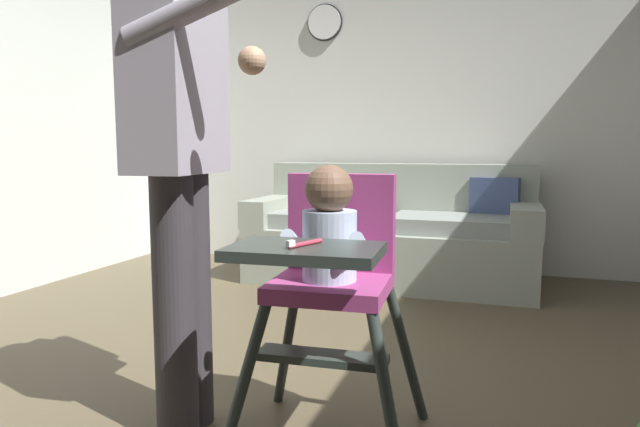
{
  "coord_description": "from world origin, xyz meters",
  "views": [
    {
      "loc": [
        0.96,
        -2.06,
        0.98
      ],
      "look_at": [
        0.39,
        -0.35,
        0.77
      ],
      "focal_mm": 31.37,
      "sensor_mm": 36.0,
      "label": 1
    }
  ],
  "objects": [
    {
      "name": "ground",
      "position": [
        0.0,
        0.0,
        -0.05
      ],
      "size": [
        5.95,
        6.58,
        0.1
      ],
      "primitive_type": "cube",
      "color": "brown"
    },
    {
      "name": "wall_far",
      "position": [
        0.0,
        2.52,
        1.26
      ],
      "size": [
        5.15,
        0.06,
        2.51
      ],
      "primitive_type": "cube",
      "color": "silver",
      "rests_on": "ground"
    },
    {
      "name": "couch",
      "position": [
        0.18,
        2.0,
        0.33
      ],
      "size": [
        2.05,
        0.86,
        0.86
      ],
      "rotation": [
        0.0,
        0.0,
        -1.57
      ],
      "color": "gray",
      "rests_on": "ground"
    },
    {
      "name": "high_chair",
      "position": [
        0.44,
        -0.41,
        0.64
      ],
      "size": [
        0.64,
        0.75,
        0.93
      ],
      "rotation": [
        0.0,
        0.0,
        -1.51
      ],
      "color": "#2F3733",
      "rests_on": "ground"
    },
    {
      "name": "adult_standing",
      "position": [
        -0.07,
        -0.45,
        0.97
      ],
      "size": [
        0.54,
        0.5,
        1.71
      ],
      "rotation": [
        0.0,
        0.0,
        0.09
      ],
      "color": "#353135",
      "rests_on": "ground"
    },
    {
      "name": "wall_clock",
      "position": [
        -0.51,
        2.48,
        2.02
      ],
      "size": [
        0.3,
        0.04,
        0.3
      ],
      "color": "white"
    }
  ]
}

